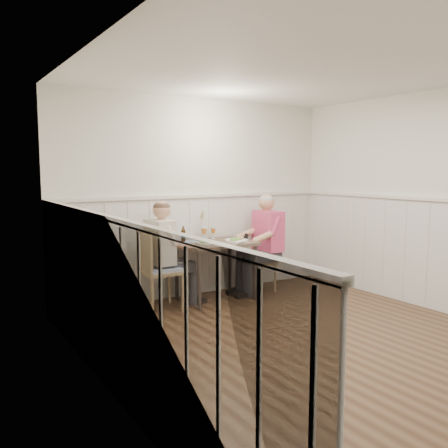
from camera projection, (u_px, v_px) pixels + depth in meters
name	position (u px, v px, depth m)	size (l,w,h in m)	color
ground_plane	(313.00, 343.00, 4.59)	(4.50, 4.50, 0.00)	#432B1A
room_shell	(317.00, 186.00, 4.41)	(4.04, 4.54, 2.60)	white
wainscot	(270.00, 262.00, 5.09)	(4.00, 4.49, 1.34)	silver
dining_table	(216.00, 250.00, 6.07)	(0.92, 0.70, 0.75)	brown
chair_right	(261.00, 258.00, 6.52)	(0.44, 0.44, 0.85)	tan
chair_left	(156.00, 267.00, 5.61)	(0.47, 0.47, 0.96)	tan
man_in_pink	(265.00, 250.00, 6.48)	(0.63, 0.44, 1.36)	#3F3F47
diner_cream	(163.00, 263.00, 5.70)	(0.62, 0.44, 1.32)	#3F3F47
plate_man	(236.00, 239.00, 6.10)	(0.30, 0.30, 0.08)	white
plate_diner	(205.00, 242.00, 5.91)	(0.24, 0.24, 0.06)	white
beer_glass_a	(213.00, 230.00, 6.30)	(0.07, 0.07, 0.17)	silver
beer_glass_b	(204.00, 231.00, 6.17)	(0.08, 0.08, 0.19)	silver
beer_bottle	(183.00, 235.00, 6.04)	(0.06, 0.06, 0.20)	black
rolled_napkin	(239.00, 242.00, 5.91)	(0.19, 0.13, 0.04)	white
grass_vase	(201.00, 226.00, 6.22)	(0.05, 0.05, 0.40)	silver
gingham_mat	(187.00, 242.00, 6.04)	(0.32, 0.26, 0.01)	#617EC1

